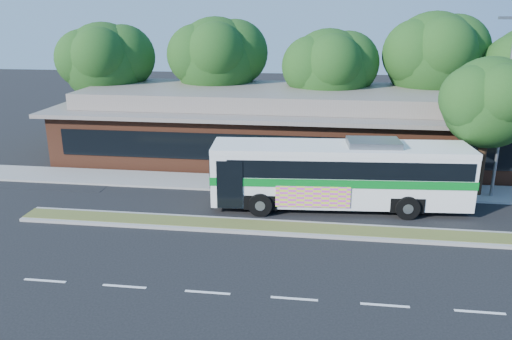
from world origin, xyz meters
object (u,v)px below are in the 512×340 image
Objects in this scene: sedan at (92,148)px; sidewalk_tree at (496,100)px; lamp_post at (504,105)px; transit_bus at (341,170)px.

sedan is 0.74× the size of sidewalk_tree.
transit_bus is (-7.86, -2.40, -2.97)m from lamp_post.
sidewalk_tree is at bearing 134.24° from lamp_post.
lamp_post reaches higher than sedan.
lamp_post is at bearing 12.69° from transit_bus.
lamp_post is at bearing -84.24° from sedan.
transit_bus is 1.73× the size of sidewalk_tree.
sidewalk_tree is at bearing -83.61° from sedan.
sidewalk_tree is (-0.30, 0.31, 0.15)m from lamp_post.
lamp_post reaches higher than transit_bus.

